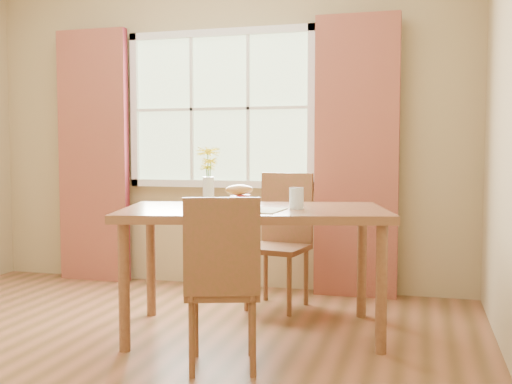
{
  "coord_description": "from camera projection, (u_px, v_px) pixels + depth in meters",
  "views": [
    {
      "loc": [
        1.63,
        -2.93,
        1.15
      ],
      "look_at": [
        0.66,
        0.61,
        0.9
      ],
      "focal_mm": 42.0,
      "sensor_mm": 36.0,
      "label": 1
    }
  ],
  "objects": [
    {
      "name": "curtain_left",
      "position": [
        93.0,
        156.0,
        5.27
      ],
      "size": [
        0.65,
        0.08,
        2.2
      ],
      "primitive_type": "cube",
      "color": "maroon",
      "rests_on": "room"
    },
    {
      "name": "room",
      "position": [
        109.0,
        114.0,
        3.24
      ],
      "size": [
        4.24,
        3.84,
        2.74
      ],
      "color": "brown",
      "rests_on": "ground"
    },
    {
      "name": "dining_table",
      "position": [
        254.0,
        221.0,
        3.75
      ],
      "size": [
        1.8,
        1.27,
        0.79
      ],
      "rotation": [
        0.0,
        0.0,
        0.24
      ],
      "color": "brown",
      "rests_on": "room"
    },
    {
      "name": "croissant_sandwich",
      "position": [
        239.0,
        196.0,
        3.62
      ],
      "size": [
        0.22,
        0.22,
        0.14
      ],
      "rotation": [
        0.0,
        0.0,
        0.77
      ],
      "color": "gold",
      "rests_on": "plate"
    },
    {
      "name": "chair_near",
      "position": [
        222.0,
        276.0,
        3.09
      ],
      "size": [
        0.48,
        0.48,
        0.92
      ],
      "rotation": [
        0.0,
        0.0,
        0.31
      ],
      "color": "brown",
      "rests_on": "room"
    },
    {
      "name": "curtain_right",
      "position": [
        356.0,
        157.0,
        4.66
      ],
      "size": [
        0.65,
        0.08,
        2.2
      ],
      "primitive_type": "cube",
      "color": "maroon",
      "rests_on": "room"
    },
    {
      "name": "water_glass",
      "position": [
        297.0,
        199.0,
        3.67
      ],
      "size": [
        0.09,
        0.09,
        0.13
      ],
      "color": "silver",
      "rests_on": "dining_table"
    },
    {
      "name": "window",
      "position": [
        220.0,
        109.0,
        5.03
      ],
      "size": [
        1.62,
        0.06,
        1.32
      ],
      "color": "#A9C293",
      "rests_on": "room"
    },
    {
      "name": "plate",
      "position": [
        234.0,
        207.0,
        3.66
      ],
      "size": [
        0.24,
        0.24,
        0.01
      ],
      "primitive_type": "cube",
      "rotation": [
        0.0,
        0.0,
        0.03
      ],
      "color": "#B9C832",
      "rests_on": "placemat"
    },
    {
      "name": "placemat",
      "position": [
        245.0,
        210.0,
        3.6
      ],
      "size": [
        0.47,
        0.36,
        0.01
      ],
      "primitive_type": "cube",
      "rotation": [
        0.0,
        0.0,
        -0.06
      ],
      "color": "beige",
      "rests_on": "dining_table"
    },
    {
      "name": "chair_far",
      "position": [
        281.0,
        233.0,
        4.43
      ],
      "size": [
        0.47,
        0.47,
        0.98
      ],
      "rotation": [
        0.0,
        0.0,
        -0.17
      ],
      "color": "brown",
      "rests_on": "room"
    },
    {
      "name": "flower_vase",
      "position": [
        208.0,
        170.0,
        3.92
      ],
      "size": [
        0.16,
        0.16,
        0.38
      ],
      "color": "silver",
      "rests_on": "dining_table"
    }
  ]
}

